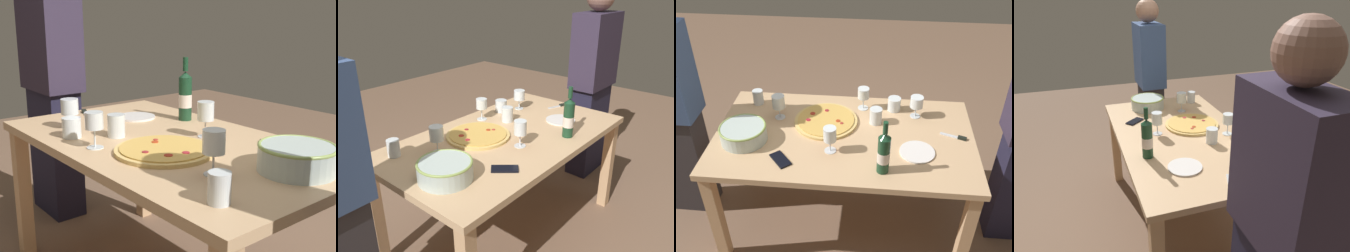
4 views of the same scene
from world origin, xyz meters
The scene contains 16 objects.
ground_plane centered at (0.00, 0.00, 0.00)m, with size 8.00×8.00×0.00m, color brown.
dining_table centered at (0.00, 0.00, 0.66)m, with size 1.60×0.90×0.75m.
pizza centered at (-0.13, 0.12, 0.76)m, with size 0.41×0.41×0.03m.
serving_bowl centered at (-0.60, -0.11, 0.80)m, with size 0.28×0.28×0.10m.
wine_bottle centered at (0.24, -0.31, 0.88)m, with size 0.07×0.07×0.33m.
wine_glass_near_pizza centered at (-0.07, -0.16, 0.86)m, with size 0.08×0.08×0.16m.
wine_glass_by_bottle centered at (-0.44, 0.15, 0.86)m, with size 0.08×0.08×0.16m.
wine_glass_far_left centered at (0.10, 0.31, 0.86)m, with size 0.08×0.08×0.15m.
wine_glass_far_right centered at (0.45, 0.24, 0.85)m, with size 0.08×0.08×0.15m.
cup_amber centered at (0.19, 0.15, 0.80)m, with size 0.08×0.08×0.10m, color white.
cup_ceramic centered at (-0.62, 0.30, 0.80)m, with size 0.07×0.07×0.10m, color white.
cup_spare centered at (0.31, 0.31, 0.80)m, with size 0.09×0.09×0.09m, color white.
side_plate centered at (0.44, -0.13, 0.76)m, with size 0.21×0.21×0.01m, color white.
cell_phone centered at (-0.34, -0.28, 0.76)m, with size 0.07×0.14×0.01m, color black.
pizza_knife centered at (0.69, 0.03, 0.76)m, with size 0.16×0.08×0.02m.
person_host centered at (1.17, 0.00, 0.84)m, with size 0.44×0.24×1.66m.
Camera 2 is at (-1.54, -1.30, 1.67)m, focal length 36.91 mm.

